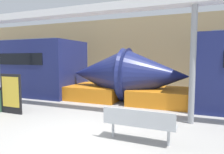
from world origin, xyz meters
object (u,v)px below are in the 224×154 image
train_right (9,68)px  poster_board (11,94)px  bench_near (139,122)px  support_column_near (193,65)px

train_right → poster_board: (4.48, -3.86, -0.72)m
bench_near → poster_board: (-5.21, 0.82, 0.25)m
poster_board → train_right: bearing=139.2°
support_column_near → poster_board: bearing=-168.7°
bench_near → support_column_near: support_column_near is taller
bench_near → support_column_near: (1.23, 2.10, 1.37)m
poster_board → support_column_near: size_ratio=0.40×
bench_near → support_column_near: bearing=61.0°
train_right → bench_near: (9.68, -4.68, -0.97)m
bench_near → poster_board: size_ratio=1.20×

